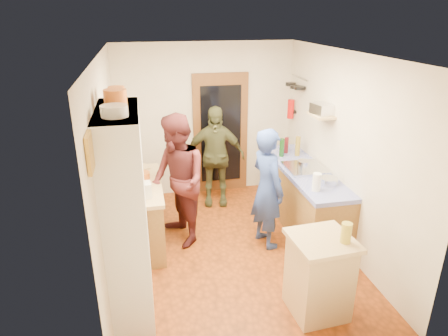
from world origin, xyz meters
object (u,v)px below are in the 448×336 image
object	(u,v)px
island_base	(319,278)
person_back	(215,156)
person_hob	(270,189)
hutch_body	(127,215)
right_counter_base	(302,198)
person_left	(179,180)

from	to	relation	value
island_base	person_back	distance (m)	2.90
island_base	person_hob	distance (m)	1.47
person_hob	person_back	world-z (taller)	person_back
hutch_body	right_counter_base	size ratio (longest dim) A/B	1.00
person_hob	person_back	distance (m)	1.47
person_left	person_hob	bearing A→B (deg)	55.61
island_base	person_left	bearing A→B (deg)	125.47
right_counter_base	person_back	bearing A→B (deg)	140.31
island_base	person_left	world-z (taller)	person_left
island_base	person_hob	bearing A→B (deg)	93.57
person_hob	person_back	xyz separation A→B (m)	(-0.48, 1.39, 0.00)
right_counter_base	person_left	size ratio (longest dim) A/B	1.20
hutch_body	right_counter_base	bearing A→B (deg)	27.47
right_counter_base	person_hob	bearing A→B (deg)	-146.05
hutch_body	person_back	distance (m)	2.64
hutch_body	person_back	bearing A→B (deg)	58.90
person_back	person_hob	bearing A→B (deg)	-59.90
hutch_body	island_base	bearing A→B (deg)	-16.20
person_hob	person_left	bearing A→B (deg)	56.73
person_left	island_base	bearing A→B (deg)	18.58
person_hob	hutch_body	bearing A→B (deg)	99.17
person_hob	island_base	bearing A→B (deg)	167.80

